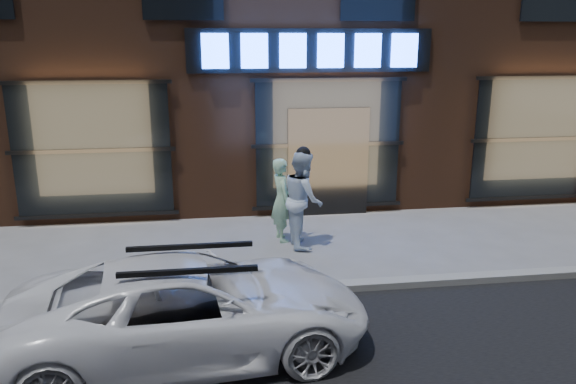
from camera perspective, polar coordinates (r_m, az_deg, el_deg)
name	(u,v)px	position (r m, az deg, el deg)	size (l,w,h in m)	color
ground	(377,288)	(9.22, 9.04, -9.58)	(90.00, 90.00, 0.00)	slate
curb	(377,284)	(9.19, 9.06, -9.24)	(60.00, 0.25, 0.12)	gray
man_bowtie	(282,200)	(10.89, -0.66, -0.80)	(0.60, 0.39, 1.64)	#B5EEBF
man_cap	(303,199)	(10.60, 1.53, -0.71)	(0.90, 0.70, 1.84)	white
white_suv	(192,308)	(7.22, -9.77, -11.56)	(2.05, 4.44, 1.23)	white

